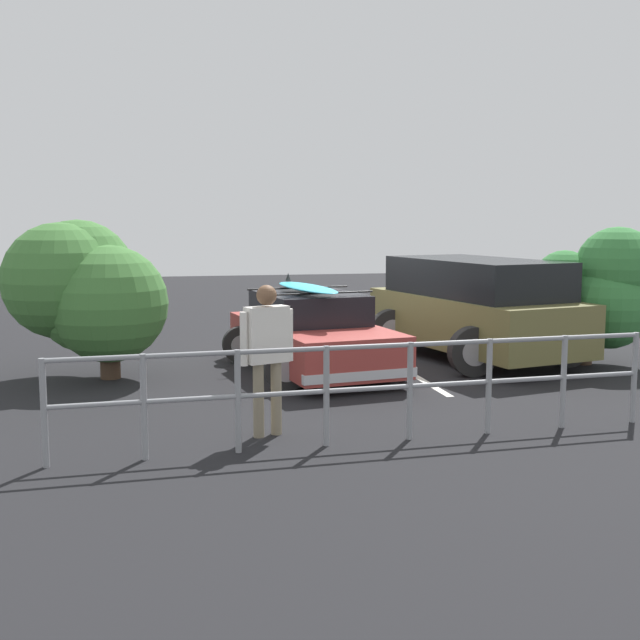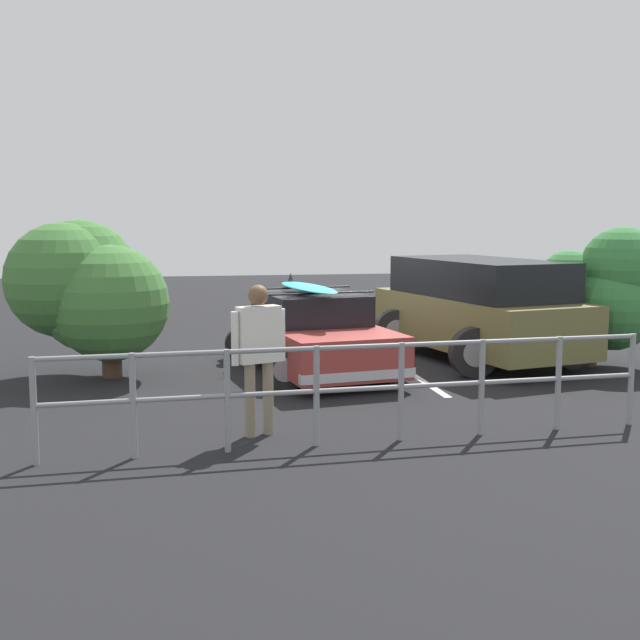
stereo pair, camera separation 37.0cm
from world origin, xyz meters
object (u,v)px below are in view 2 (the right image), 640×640
at_px(suv_car, 478,308).
at_px(person_bystander, 259,346).
at_px(sedan_car, 313,334).
at_px(bush_near_left, 89,291).
at_px(bush_near_right, 594,292).

xyz_separation_m(suv_car, person_bystander, (4.45, 4.39, 0.13)).
xyz_separation_m(sedan_car, person_bystander, (1.31, 3.81, 0.44)).
distance_m(sedan_car, bush_near_left, 3.70).
height_order(person_bystander, bush_near_right, bush_near_right).
bearing_deg(suv_car, sedan_car, 10.41).
distance_m(sedan_car, bush_near_right, 4.97).
bearing_deg(bush_near_right, bush_near_left, -3.18).
distance_m(sedan_car, person_bystander, 4.05).
relative_size(bush_near_left, bush_near_right, 1.07).
xyz_separation_m(person_bystander, bush_near_left, (2.30, -4.01, 0.33)).
bearing_deg(bush_near_left, sedan_car, 176.89).
bearing_deg(bush_near_left, suv_car, -176.77).
height_order(suv_car, bush_near_left, bush_near_left).
relative_size(sedan_car, suv_car, 0.89).
bearing_deg(sedan_car, bush_near_left, -3.11).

